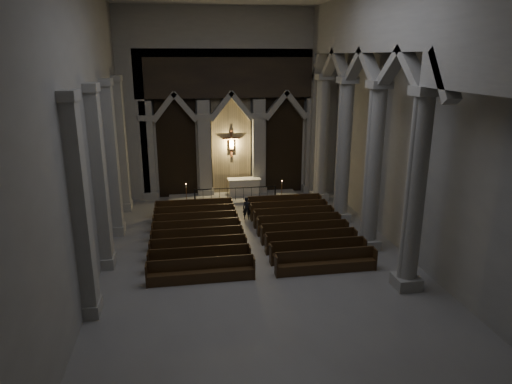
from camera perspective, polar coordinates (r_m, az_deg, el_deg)
room at (r=18.35m, az=0.87°, el=12.10°), size 24.00×24.10×12.00m
sanctuary_wall at (r=29.81m, az=-3.14°, el=11.91°), size 14.00×0.77×12.00m
right_arcade at (r=21.25m, az=15.34°, el=12.76°), size 1.00×24.00×12.00m
left_pilasters at (r=22.38m, az=-18.13°, el=2.51°), size 0.60×13.00×8.03m
sanctuary_step at (r=30.15m, az=-2.75°, el=-0.72°), size 8.50×2.60×0.15m
altar at (r=30.46m, az=-1.50°, el=0.71°), size 2.17×0.87×1.10m
altar_rail at (r=29.18m, az=-2.58°, el=-0.06°), size 5.26×0.09×1.03m
candle_stand_left at (r=28.71m, az=-8.67°, el=-1.08°), size 0.26×0.26×1.52m
candle_stand_right at (r=29.47m, az=3.23°, el=-0.50°), size 0.24×0.24×1.44m
pews at (r=23.39m, az=-0.71°, el=-5.28°), size 9.90×8.68×1.00m
worshipper at (r=26.22m, az=-1.16°, el=-2.06°), size 0.51×0.36×1.31m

